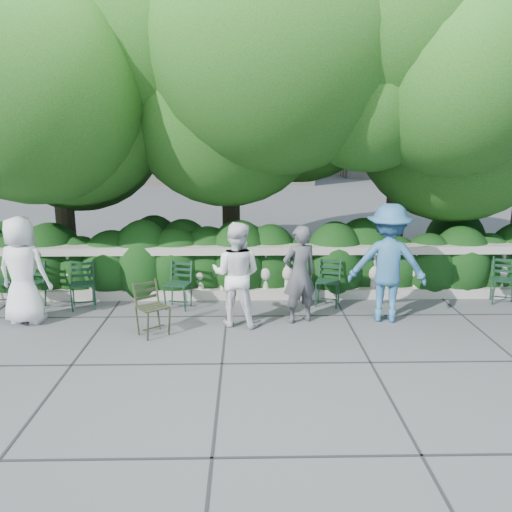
{
  "coord_description": "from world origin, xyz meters",
  "views": [
    {
      "loc": [
        -0.16,
        -7.14,
        2.98
      ],
      "look_at": [
        0.0,
        1.0,
        1.0
      ],
      "focal_mm": 35.0,
      "sensor_mm": 36.0,
      "label": 1
    }
  ],
  "objects_px": {
    "chair_b": "(26,310)",
    "chair_e": "(503,306)",
    "chair_d": "(176,311)",
    "person_businessman": "(23,271)",
    "person_woman_grey": "(300,274)",
    "person_older_blue": "(388,263)",
    "chair_weathered": "(159,338)",
    "chair_c": "(84,311)",
    "person_casual_man": "(236,274)",
    "chair_f": "(326,308)"
  },
  "relations": [
    {
      "from": "chair_b",
      "to": "chair_e",
      "type": "xyz_separation_m",
      "value": [
        8.48,
        0.05,
        0.0
      ]
    },
    {
      "from": "chair_b",
      "to": "chair_d",
      "type": "bearing_deg",
      "value": 18.92
    },
    {
      "from": "chair_e",
      "to": "person_businessman",
      "type": "distance_m",
      "value": 8.25
    },
    {
      "from": "person_woman_grey",
      "to": "person_older_blue",
      "type": "relative_size",
      "value": 0.83
    },
    {
      "from": "chair_d",
      "to": "person_businessman",
      "type": "relative_size",
      "value": 0.48
    },
    {
      "from": "person_older_blue",
      "to": "chair_weathered",
      "type": "bearing_deg",
      "value": 22.01
    },
    {
      "from": "chair_c",
      "to": "person_woman_grey",
      "type": "relative_size",
      "value": 0.52
    },
    {
      "from": "chair_c",
      "to": "chair_e",
      "type": "height_order",
      "value": "same"
    },
    {
      "from": "chair_d",
      "to": "chair_weathered",
      "type": "bearing_deg",
      "value": -81.05
    },
    {
      "from": "chair_b",
      "to": "person_older_blue",
      "type": "relative_size",
      "value": 0.44
    },
    {
      "from": "chair_e",
      "to": "person_woman_grey",
      "type": "xyz_separation_m",
      "value": [
        -3.75,
        -0.7,
        0.8
      ]
    },
    {
      "from": "chair_weathered",
      "to": "person_older_blue",
      "type": "xyz_separation_m",
      "value": [
        3.62,
        0.7,
        0.96
      ]
    },
    {
      "from": "person_businessman",
      "to": "chair_d",
      "type": "bearing_deg",
      "value": -156.35
    },
    {
      "from": "person_businessman",
      "to": "person_casual_man",
      "type": "bearing_deg",
      "value": -170.82
    },
    {
      "from": "chair_b",
      "to": "person_casual_man",
      "type": "relative_size",
      "value": 0.5
    },
    {
      "from": "chair_e",
      "to": "chair_f",
      "type": "height_order",
      "value": "same"
    },
    {
      "from": "chair_c",
      "to": "person_older_blue",
      "type": "bearing_deg",
      "value": -19.04
    },
    {
      "from": "person_businessman",
      "to": "person_casual_man",
      "type": "height_order",
      "value": "person_businessman"
    },
    {
      "from": "chair_e",
      "to": "person_casual_man",
      "type": "height_order",
      "value": "person_casual_man"
    },
    {
      "from": "person_businessman",
      "to": "person_casual_man",
      "type": "xyz_separation_m",
      "value": [
        3.41,
        -0.15,
        -0.04
      ]
    },
    {
      "from": "chair_d",
      "to": "chair_weathered",
      "type": "relative_size",
      "value": 1.0
    },
    {
      "from": "chair_d",
      "to": "chair_weathered",
      "type": "distance_m",
      "value": 1.19
    },
    {
      "from": "chair_d",
      "to": "person_businessman",
      "type": "distance_m",
      "value": 2.55
    },
    {
      "from": "chair_e",
      "to": "chair_weathered",
      "type": "xyz_separation_m",
      "value": [
        -5.94,
        -1.33,
        0.0
      ]
    },
    {
      "from": "chair_c",
      "to": "chair_e",
      "type": "distance_m",
      "value": 7.44
    },
    {
      "from": "chair_weathered",
      "to": "person_woman_grey",
      "type": "height_order",
      "value": "person_woman_grey"
    },
    {
      "from": "chair_c",
      "to": "person_woman_grey",
      "type": "height_order",
      "value": "person_woman_grey"
    },
    {
      "from": "chair_b",
      "to": "chair_f",
      "type": "xyz_separation_m",
      "value": [
        5.28,
        -0.0,
        0.0
      ]
    },
    {
      "from": "person_casual_man",
      "to": "chair_b",
      "type": "bearing_deg",
      "value": 4.05
    },
    {
      "from": "chair_f",
      "to": "chair_c",
      "type": "bearing_deg",
      "value": -161.47
    },
    {
      "from": "chair_f",
      "to": "person_casual_man",
      "type": "distance_m",
      "value": 1.92
    },
    {
      "from": "person_businessman",
      "to": "person_older_blue",
      "type": "distance_m",
      "value": 5.86
    },
    {
      "from": "chair_e",
      "to": "person_older_blue",
      "type": "xyz_separation_m",
      "value": [
        -2.32,
        -0.63,
        0.96
      ]
    },
    {
      "from": "chair_f",
      "to": "chair_weathered",
      "type": "relative_size",
      "value": 1.0
    },
    {
      "from": "person_casual_man",
      "to": "person_older_blue",
      "type": "relative_size",
      "value": 0.87
    },
    {
      "from": "chair_weathered",
      "to": "chair_f",
      "type": "bearing_deg",
      "value": -12.92
    },
    {
      "from": "person_businessman",
      "to": "person_casual_man",
      "type": "distance_m",
      "value": 3.42
    },
    {
      "from": "chair_weathered",
      "to": "person_casual_man",
      "type": "bearing_deg",
      "value": -13.12
    },
    {
      "from": "chair_d",
      "to": "person_businessman",
      "type": "bearing_deg",
      "value": -154.39
    },
    {
      "from": "chair_f",
      "to": "person_woman_grey",
      "type": "height_order",
      "value": "person_woman_grey"
    },
    {
      "from": "person_businessman",
      "to": "person_older_blue",
      "type": "relative_size",
      "value": 0.91
    },
    {
      "from": "chair_weathered",
      "to": "person_businessman",
      "type": "height_order",
      "value": "person_businessman"
    },
    {
      "from": "chair_d",
      "to": "person_casual_man",
      "type": "xyz_separation_m",
      "value": [
        1.07,
        -0.64,
        0.84
      ]
    },
    {
      "from": "person_casual_man",
      "to": "chair_weathered",
      "type": "bearing_deg",
      "value": 40.35
    },
    {
      "from": "chair_e",
      "to": "chair_d",
      "type": "bearing_deg",
      "value": -160.31
    },
    {
      "from": "chair_e",
      "to": "chair_f",
      "type": "distance_m",
      "value": 3.2
    },
    {
      "from": "chair_f",
      "to": "person_casual_man",
      "type": "bearing_deg",
      "value": -137.33
    },
    {
      "from": "chair_c",
      "to": "person_casual_man",
      "type": "relative_size",
      "value": 0.5
    },
    {
      "from": "chair_weathered",
      "to": "person_casual_man",
      "type": "distance_m",
      "value": 1.54
    },
    {
      "from": "chair_d",
      "to": "chair_b",
      "type": "bearing_deg",
      "value": -168.51
    }
  ]
}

